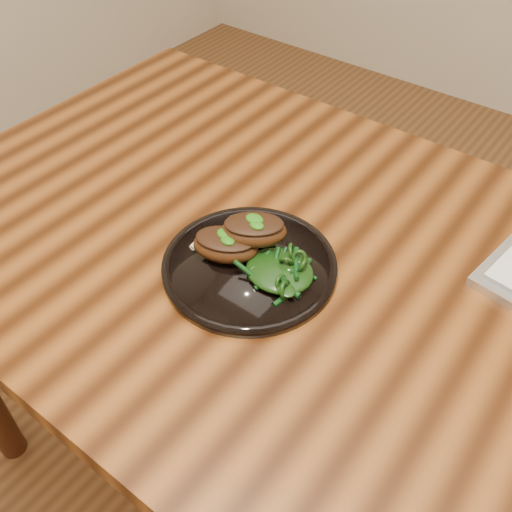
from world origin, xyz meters
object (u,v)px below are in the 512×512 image
(desk, at_px, (387,340))
(plate, at_px, (249,266))
(lamb_chop_front, at_px, (225,245))
(greens_heap, at_px, (280,267))

(desk, bearing_deg, plate, -160.70)
(plate, distance_m, lamb_chop_front, 0.05)
(desk, distance_m, lamb_chop_front, 0.28)
(desk, relative_size, plate, 6.39)
(plate, relative_size, greens_heap, 2.56)
(plate, distance_m, greens_heap, 0.05)
(lamb_chop_front, bearing_deg, plate, 13.87)
(lamb_chop_front, relative_size, greens_heap, 1.13)
(plate, bearing_deg, desk, 19.30)
(desk, height_order, plate, plate)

